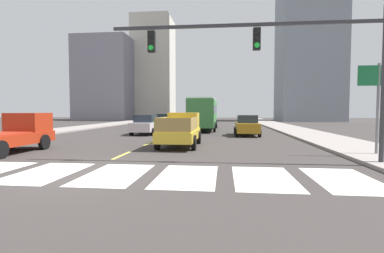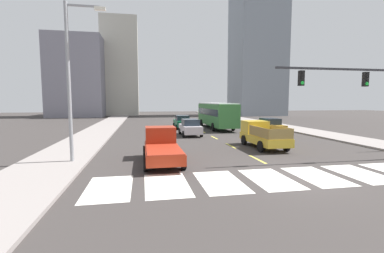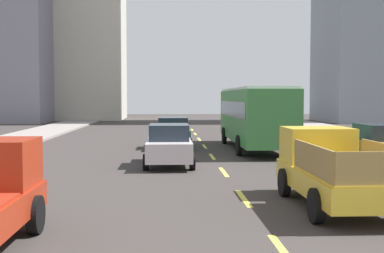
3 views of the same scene
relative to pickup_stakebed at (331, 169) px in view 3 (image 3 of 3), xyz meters
name	(u,v)px [view 3 (image 3 of 3)]	position (x,y,z in m)	size (l,w,h in m)	color
lane_dash_0	(285,253)	(-2.18, -4.11, -0.93)	(0.16, 2.40, 0.01)	#E0D44A
lane_dash_1	(243,198)	(-2.18, 0.89, -0.93)	(0.16, 2.40, 0.01)	#E0D44A
lane_dash_2	(224,172)	(-2.18, 5.89, -0.93)	(0.16, 2.40, 0.01)	#E0D44A
lane_dash_3	(212,157)	(-2.18, 10.89, -0.93)	(0.16, 2.40, 0.01)	#E0D44A
lane_dash_4	(205,146)	(-2.18, 15.89, -0.93)	(0.16, 2.40, 0.01)	#E0D44A
lane_dash_5	(199,139)	(-2.18, 20.89, -0.93)	(0.16, 2.40, 0.01)	#E0D44A
lane_dash_6	(195,134)	(-2.18, 25.89, -0.93)	(0.16, 2.40, 0.01)	#E0D44A
lane_dash_7	(192,130)	(-2.18, 30.89, -0.93)	(0.16, 2.40, 0.01)	#E0D44A
pickup_stakebed	(331,169)	(0.00, 0.00, 0.00)	(2.18, 5.20, 1.96)	gold
city_bus	(254,113)	(0.39, 14.19, 1.02)	(2.72, 10.80, 3.32)	#367638
sedan_mid	(173,133)	(-4.01, 15.09, -0.08)	(2.02, 4.40, 1.72)	#105634
sedan_far	(379,145)	(4.44, 7.44, -0.08)	(2.02, 4.40, 1.72)	#A17118
sedan_near_left	(169,145)	(-4.25, 7.80, -0.08)	(2.02, 4.40, 1.72)	silver
block_mid_right	(88,25)	(-14.37, 52.90, 11.10)	(8.80, 10.70, 24.07)	#B8B4A7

